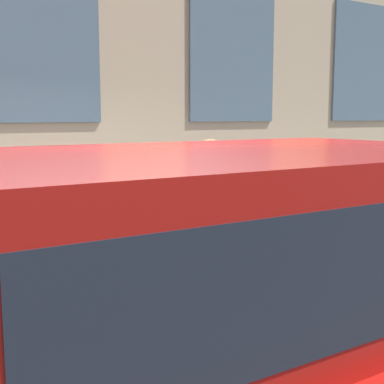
# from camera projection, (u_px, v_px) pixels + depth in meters

# --- Properties ---
(sidewalk) EXTENTS (2.46, 60.00, 0.15)m
(sidewalk) POSITION_uv_depth(u_px,v_px,m) (88.00, 329.00, 5.13)
(sidewalk) COLOR gray
(sidewalk) RESTS_ON ground_plane
(fire_hydrant) EXTENTS (0.37, 0.47, 0.73)m
(fire_hydrant) POSITION_uv_depth(u_px,v_px,m) (173.00, 293.00, 4.80)
(fire_hydrant) COLOR gray
(fire_hydrant) RESTS_ON sidewalk
(person) EXTENTS (0.42, 0.28, 1.73)m
(person) POSITION_uv_depth(u_px,v_px,m) (210.00, 209.00, 5.29)
(person) COLOR navy
(person) RESTS_ON sidewalk
(parked_truck_red_near) EXTENTS (1.91, 4.40, 1.94)m
(parked_truck_red_near) POSITION_uv_depth(u_px,v_px,m) (220.00, 323.00, 2.59)
(parked_truck_red_near) COLOR black
(parked_truck_red_near) RESTS_ON ground_plane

